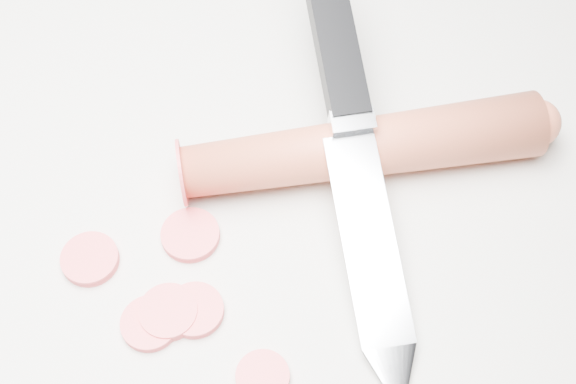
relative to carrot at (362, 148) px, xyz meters
The scene contains 9 objects.
ground 0.08m from the carrot, 130.33° to the right, with size 2.40×2.40×0.00m, color beige.
carrot is the anchor object (origin of this frame).
carrot_slice_0 0.17m from the carrot, 122.89° to the right, with size 0.03×0.03×0.01m, color #F1464D.
carrot_slice_1 0.15m from the carrot, 103.79° to the right, with size 0.03×0.03×0.01m, color #F1464D.
carrot_slice_2 0.14m from the carrot, 100.17° to the right, with size 0.03×0.03×0.01m, color #F1464D.
carrot_slice_3 0.15m from the carrot, 78.71° to the right, with size 0.03×0.03×0.01m, color #F1464D.
carrot_slice_4 0.16m from the carrot, 104.41° to the right, with size 0.03×0.03×0.01m, color #F1464D.
carrot_slice_5 0.12m from the carrot, 119.25° to the right, with size 0.03×0.03×0.01m, color #F1464D.
kitchen_knife 0.03m from the carrot, 74.91° to the right, with size 0.22×0.23×0.08m, color silver, non-canonical shape.
Camera 1 is at (0.17, -0.19, 0.42)m, focal length 50.00 mm.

